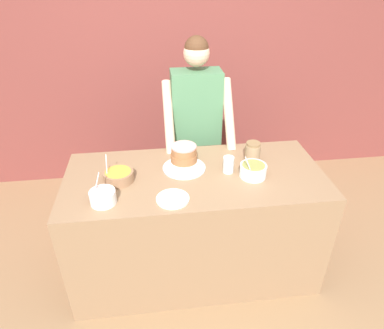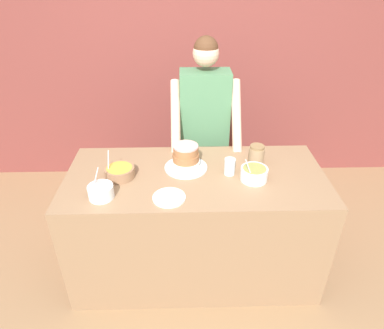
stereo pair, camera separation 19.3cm
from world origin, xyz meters
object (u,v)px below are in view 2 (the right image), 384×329
person_baker (205,120)px  ceramic_plate (169,198)px  frosting_bowl_olive (254,173)px  cake (186,158)px  frosting_bowl_pink (101,191)px  frosting_bowl_orange (120,172)px  drinking_glass (230,167)px  stoneware_jar (256,155)px

person_baker → ceramic_plate: 0.96m
frosting_bowl_olive → cake: bearing=160.7°
person_baker → frosting_bowl_olive: 0.78m
cake → frosting_bowl_pink: (-0.53, -0.33, -0.03)m
cake → frosting_bowl_pink: bearing=-148.0°
frosting_bowl_pink → frosting_bowl_olive: frosting_bowl_pink is taller
frosting_bowl_olive → frosting_bowl_orange: (-0.90, 0.06, -0.01)m
person_baker → frosting_bowl_olive: person_baker is taller
frosting_bowl_pink → ceramic_plate: size_ratio=0.88×
frosting_bowl_pink → drinking_glass: size_ratio=1.56×
frosting_bowl_pink → ceramic_plate: 0.42m
person_baker → frosting_bowl_pink: 1.13m
cake → ceramic_plate: cake is taller
frosting_bowl_olive → ceramic_plate: frosting_bowl_olive is taller
stoneware_jar → frosting_bowl_orange: bearing=-171.7°
frosting_bowl_olive → frosting_bowl_pink: bearing=-170.1°
cake → stoneware_jar: size_ratio=2.02×
cake → frosting_bowl_orange: same height
frosting_bowl_olive → stoneware_jar: frosting_bowl_olive is taller
cake → frosting_bowl_orange: size_ratio=1.50×
cake → stoneware_jar: 0.51m
cake → frosting_bowl_pink: same height
person_baker → frosting_bowl_olive: size_ratio=9.26×
person_baker → frosting_bowl_orange: (-0.61, -0.66, -0.08)m
frosting_bowl_pink → stoneware_jar: bearing=19.7°
stoneware_jar → person_baker: bearing=123.3°
frosting_bowl_pink → drinking_glass: (0.83, 0.25, 0.01)m
frosting_bowl_olive → stoneware_jar: (0.05, 0.20, 0.03)m
frosting_bowl_olive → ceramic_plate: size_ratio=0.87×
ceramic_plate → stoneware_jar: 0.73m
cake → stoneware_jar: bearing=4.6°
person_baker → frosting_bowl_orange: bearing=-133.0°
person_baker → frosting_bowl_pink: size_ratio=9.23×
frosting_bowl_pink → stoneware_jar: 1.10m
frosting_bowl_orange → person_baker: bearing=47.0°
person_baker → frosting_bowl_pink: person_baker is taller
frosting_bowl_orange → ceramic_plate: (0.34, -0.26, -0.03)m
stoneware_jar → frosting_bowl_pink: bearing=-160.3°
drinking_glass → ceramic_plate: (-0.41, -0.27, -0.05)m
frosting_bowl_olive → stoneware_jar: 0.21m
frosting_bowl_olive → frosting_bowl_orange: frosting_bowl_orange is taller
frosting_bowl_orange → cake: bearing=12.3°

